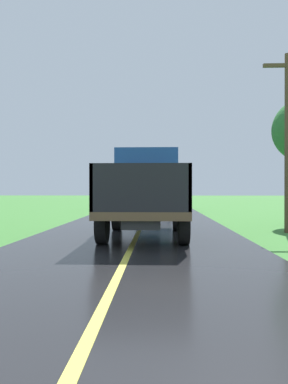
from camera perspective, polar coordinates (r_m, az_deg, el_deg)
banana_truck_near at (r=12.09m, az=0.32°, el=0.34°), size 2.38×5.82×2.80m
banana_truck_far at (r=27.22m, az=1.64°, el=0.32°), size 2.38×5.81×2.80m
utility_pole_roadside at (r=13.91m, az=21.07°, el=7.93°), size 1.67×0.20×6.17m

